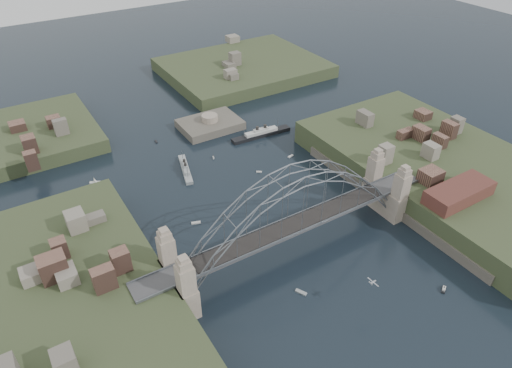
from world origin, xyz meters
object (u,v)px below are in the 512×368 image
object	(u,v)px
fort_island	(210,129)
naval_cruiser_near	(185,169)
ocean_liner	(261,134)
bridge	(295,213)
wharf_shed	(459,193)
naval_cruiser_far	(97,133)

from	to	relation	value
fort_island	naval_cruiser_near	distance (m)	29.58
fort_island	ocean_liner	distance (m)	20.08
fort_island	ocean_liner	xyz separation A→B (m)	(13.04, -15.23, 1.22)
bridge	fort_island	distance (m)	72.14
naval_cruiser_near	bridge	bearing A→B (deg)	-80.46
wharf_shed	naval_cruiser_far	distance (m)	123.44
naval_cruiser_near	naval_cruiser_far	bearing A→B (deg)	114.10
wharf_shed	naval_cruiser_near	world-z (taller)	wharf_shed
fort_island	ocean_liner	bearing A→B (deg)	-49.43
bridge	naval_cruiser_near	world-z (taller)	bridge
wharf_shed	naval_cruiser_near	distance (m)	81.78
naval_cruiser_far	ocean_liner	bearing A→B (deg)	-32.86
bridge	fort_island	size ratio (longest dim) A/B	3.82
naval_cruiser_far	wharf_shed	bearing A→B (deg)	-55.55
bridge	naval_cruiser_near	bearing A→B (deg)	99.54
fort_island	wharf_shed	distance (m)	90.48
bridge	wharf_shed	xyz separation A→B (m)	(44.00, -14.00, -2.32)
wharf_shed	naval_cruiser_far	bearing A→B (deg)	124.45
bridge	naval_cruiser_near	distance (m)	50.36
ocean_liner	naval_cruiser_far	bearing A→B (deg)	147.14
bridge	ocean_liner	distance (m)	61.30
naval_cruiser_near	ocean_liner	xyz separation A→B (m)	(33.16, 6.43, 0.10)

